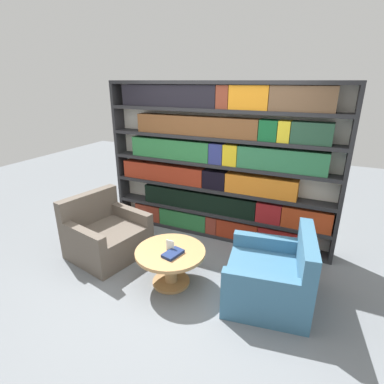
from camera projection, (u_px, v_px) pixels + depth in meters
name	position (u px, v px, depth m)	size (l,w,h in m)	color
ground_plane	(172.00, 287.00, 3.59)	(14.00, 14.00, 0.00)	slate
bookshelf	(218.00, 164.00, 4.43)	(3.47, 0.30, 2.33)	silver
armchair_left	(106.00, 235.00, 4.21)	(1.05, 1.09, 0.84)	brown
armchair_right	(271.00, 278.00, 3.30)	(1.01, 1.05, 0.84)	#386684
coffee_table	(171.00, 260.00, 3.56)	(0.83, 0.83, 0.45)	#AD7F4C
table_sign	(170.00, 246.00, 3.50)	(0.10, 0.06, 0.13)	black
stray_book	(173.00, 254.00, 3.42)	(0.20, 0.28, 0.04)	navy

